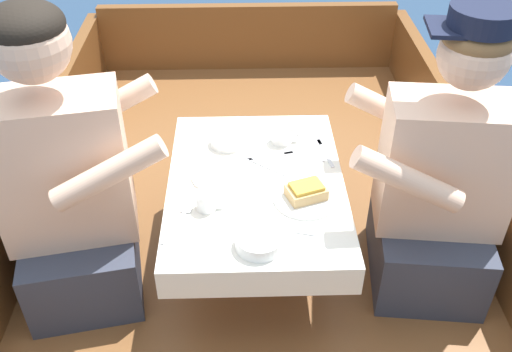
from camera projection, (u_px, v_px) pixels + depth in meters
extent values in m
plane|color=navy|center=(256.00, 321.00, 2.31)|extent=(60.00, 60.00, 0.00)
cube|color=brown|center=(256.00, 294.00, 2.21)|extent=(1.79, 3.28, 0.33)
cube|color=brown|center=(9.00, 238.00, 1.99)|extent=(0.06, 3.28, 0.33)
cube|color=brown|center=(498.00, 228.00, 2.03)|extent=(0.06, 3.28, 0.33)
cube|color=brown|center=(248.00, 37.00, 3.27)|extent=(1.67, 0.06, 0.37)
cylinder|color=#B2B2B7|center=(256.00, 226.00, 2.01)|extent=(0.07, 0.07, 0.36)
cube|color=brown|center=(256.00, 184.00, 1.89)|extent=(0.55, 0.78, 0.02)
cube|color=white|center=(256.00, 181.00, 1.89)|extent=(0.58, 0.81, 0.00)
cube|color=white|center=(260.00, 284.00, 1.60)|extent=(0.58, 0.00, 0.10)
cube|color=white|center=(253.00, 128.00, 2.24)|extent=(0.58, 0.00, 0.10)
cube|color=#333847|center=(84.00, 256.00, 1.97)|extent=(0.44, 0.50, 0.26)
cube|color=beige|center=(61.00, 168.00, 1.74)|extent=(0.43, 0.29, 0.50)
sphere|color=beige|center=(29.00, 43.00, 1.49)|extent=(0.22, 0.22, 0.22)
ellipsoid|color=black|center=(24.00, 25.00, 1.46)|extent=(0.21, 0.21, 0.12)
cylinder|color=beige|center=(107.00, 108.00, 1.85)|extent=(0.34, 0.13, 0.21)
cylinder|color=beige|center=(109.00, 173.00, 1.57)|extent=(0.34, 0.13, 0.21)
cube|color=#333847|center=(426.00, 246.00, 2.00)|extent=(0.41, 0.48, 0.26)
cube|color=beige|center=(446.00, 165.00, 1.79)|extent=(0.42, 0.26, 0.45)
sphere|color=beige|center=(474.00, 55.00, 1.56)|extent=(0.20, 0.20, 0.20)
ellipsoid|color=brown|center=(478.00, 39.00, 1.53)|extent=(0.19, 0.19, 0.11)
cylinder|color=beige|center=(408.00, 180.00, 1.61)|extent=(0.34, 0.11, 0.21)
cylinder|color=beige|center=(394.00, 113.00, 1.90)|extent=(0.34, 0.11, 0.21)
cylinder|color=black|center=(484.00, 18.00, 1.49)|extent=(0.18, 0.18, 0.06)
cube|color=black|center=(446.00, 27.00, 1.52)|extent=(0.12, 0.15, 0.01)
cylinder|color=white|center=(306.00, 198.00, 1.81)|extent=(0.21, 0.21, 0.01)
cylinder|color=white|center=(216.00, 176.00, 1.90)|extent=(0.16, 0.16, 0.01)
cube|color=tan|center=(306.00, 192.00, 1.79)|extent=(0.14, 0.12, 0.04)
cube|color=gold|center=(306.00, 186.00, 1.78)|extent=(0.11, 0.10, 0.01)
cylinder|color=white|center=(227.00, 140.00, 2.04)|extent=(0.12, 0.12, 0.04)
cylinder|color=beige|center=(227.00, 137.00, 2.04)|extent=(0.10, 0.10, 0.02)
cylinder|color=white|center=(259.00, 241.00, 1.63)|extent=(0.14, 0.14, 0.04)
cylinder|color=beige|center=(259.00, 238.00, 1.63)|extent=(0.11, 0.11, 0.02)
cylinder|color=white|center=(206.00, 201.00, 1.76)|extent=(0.06, 0.06, 0.06)
torus|color=white|center=(220.00, 200.00, 1.76)|extent=(0.04, 0.01, 0.04)
cylinder|color=#3D2314|center=(206.00, 196.00, 1.75)|extent=(0.06, 0.06, 0.01)
cylinder|color=white|center=(282.00, 134.00, 2.05)|extent=(0.08, 0.08, 0.07)
torus|color=white|center=(296.00, 133.00, 2.05)|extent=(0.04, 0.01, 0.04)
cylinder|color=#3D2314|center=(282.00, 129.00, 2.04)|extent=(0.06, 0.06, 0.01)
cube|color=silver|center=(325.00, 153.00, 2.01)|extent=(0.04, 0.17, 0.00)
cube|color=silver|center=(319.00, 142.00, 2.06)|extent=(0.03, 0.04, 0.00)
cube|color=silver|center=(175.00, 226.00, 1.71)|extent=(0.08, 0.16, 0.00)
ellipsoid|color=silver|center=(186.00, 211.00, 1.76)|extent=(0.04, 0.02, 0.01)
cube|color=silver|center=(270.00, 156.00, 1.99)|extent=(0.17, 0.05, 0.00)
cube|color=silver|center=(289.00, 153.00, 2.01)|extent=(0.04, 0.03, 0.00)
cube|color=silver|center=(266.00, 166.00, 1.94)|extent=(0.14, 0.11, 0.00)
cube|color=silver|center=(301.00, 165.00, 1.95)|extent=(0.17, 0.06, 0.00)
cube|color=silver|center=(288.00, 230.00, 1.69)|extent=(0.17, 0.05, 0.00)
ellipsoid|color=silver|center=(265.00, 226.00, 1.70)|extent=(0.04, 0.02, 0.01)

